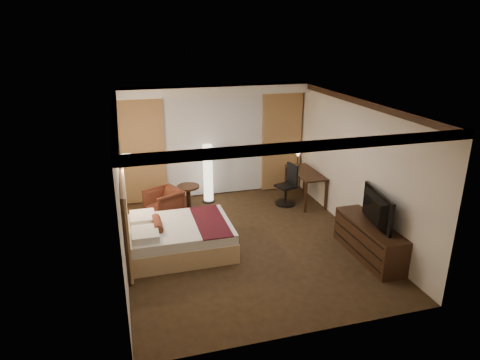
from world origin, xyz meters
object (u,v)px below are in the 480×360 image
object	(u,v)px
bed	(181,238)
dresser	(369,240)
floor_lamp	(208,173)
side_table	(189,197)
office_chair	(286,185)
television	(371,207)
desk	(305,187)
armchair	(164,202)

from	to	relation	value
bed	dresser	xyz separation A→B (m)	(3.26, -1.10, 0.05)
floor_lamp	dresser	distance (m)	4.06
side_table	office_chair	xyz separation A→B (m)	(2.23, -0.34, 0.21)
bed	television	bearing A→B (deg)	-18.90
floor_lamp	desk	world-z (taller)	floor_lamp
desk	dresser	xyz separation A→B (m)	(0.05, -2.73, -0.05)
floor_lamp	office_chair	xyz separation A→B (m)	(1.71, -0.67, -0.22)
armchair	floor_lamp	distance (m)	1.32
side_table	dresser	xyz separation A→B (m)	(2.79, -3.02, 0.04)
office_chair	side_table	bearing A→B (deg)	153.75
bed	office_chair	bearing A→B (deg)	30.27
bed	television	xyz separation A→B (m)	(3.23, -1.10, 0.71)
bed	floor_lamp	size ratio (longest dim) A/B	1.32
office_chair	desk	bearing A→B (deg)	-11.88
bed	office_chair	distance (m)	3.13
side_table	floor_lamp	distance (m)	0.75
desk	dresser	bearing A→B (deg)	-88.95
desk	dresser	world-z (taller)	desk
armchair	television	distance (m)	4.38
bed	office_chair	world-z (taller)	office_chair
armchair	desk	bearing A→B (deg)	64.82
floor_lamp	office_chair	bearing A→B (deg)	-21.41
floor_lamp	desk	size ratio (longest dim) A/B	1.09
dresser	side_table	bearing A→B (deg)	132.76
side_table	television	size ratio (longest dim) A/B	0.50
floor_lamp	office_chair	world-z (taller)	floor_lamp
office_chair	dresser	size ratio (longest dim) A/B	0.58
armchair	desk	xyz separation A→B (m)	(3.33, -0.02, 0.03)
office_chair	bed	bearing A→B (deg)	-167.21
armchair	desk	size ratio (longest dim) A/B	0.54
dresser	floor_lamp	bearing A→B (deg)	124.11
armchair	television	world-z (taller)	television
armchair	side_table	world-z (taller)	armchair
office_chair	television	distance (m)	2.77
armchair	office_chair	bearing A→B (deg)	63.74
armchair	side_table	xyz separation A→B (m)	(0.59, 0.27, -0.07)
floor_lamp	dresser	bearing A→B (deg)	-55.89
armchair	office_chair	size ratio (longest dim) A/B	0.72
side_table	television	world-z (taller)	television
desk	armchair	bearing A→B (deg)	179.64
desk	office_chair	bearing A→B (deg)	-174.41
side_table	television	bearing A→B (deg)	-47.54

